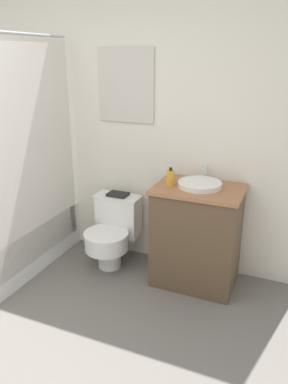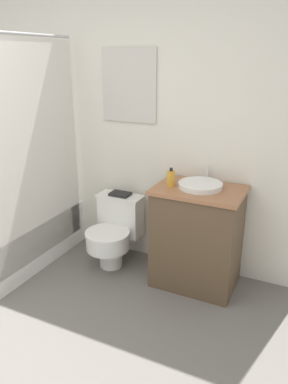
# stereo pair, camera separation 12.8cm
# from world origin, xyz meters

# --- Properties ---
(wall_back) EXTENTS (3.35, 0.07, 2.50)m
(wall_back) POSITION_xyz_m (0.00, 2.10, 1.26)
(wall_back) COLOR silver
(wall_back) RESTS_ON ground_plane
(shower_area) EXTENTS (0.70, 1.36, 1.98)m
(shower_area) POSITION_xyz_m (-0.81, 1.40, 0.27)
(shower_area) COLOR white
(shower_area) RESTS_ON ground_plane
(toilet) EXTENTS (0.42, 0.54, 0.62)m
(toilet) POSITION_xyz_m (0.04, 1.81, 0.33)
(toilet) COLOR white
(toilet) RESTS_ON ground_plane
(vanity) EXTENTS (0.69, 0.50, 0.85)m
(vanity) POSITION_xyz_m (0.82, 1.81, 0.43)
(vanity) COLOR brown
(vanity) RESTS_ON ground_plane
(sink) EXTENTS (0.34, 0.38, 0.13)m
(sink) POSITION_xyz_m (0.82, 1.84, 0.87)
(sink) COLOR white
(sink) RESTS_ON vanity
(soap_bottle) EXTENTS (0.06, 0.06, 0.15)m
(soap_bottle) POSITION_xyz_m (0.60, 1.77, 0.91)
(soap_bottle) COLOR gold
(soap_bottle) RESTS_ON vanity
(book_on_tank) EXTENTS (0.18, 0.13, 0.02)m
(book_on_tank) POSITION_xyz_m (0.04, 1.94, 0.64)
(book_on_tank) COLOR black
(book_on_tank) RESTS_ON toilet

